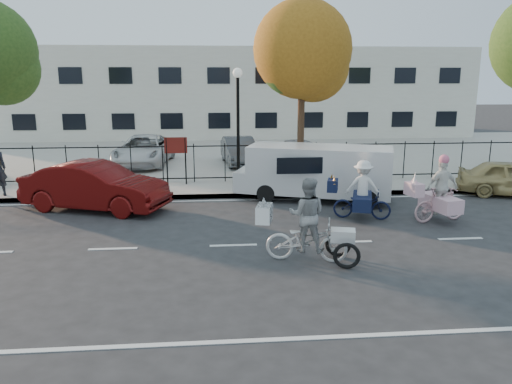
{
  "coord_description": "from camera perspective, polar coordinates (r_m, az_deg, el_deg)",
  "views": [
    {
      "loc": [
        -0.48,
        -12.01,
        4.2
      ],
      "look_at": [
        0.68,
        1.2,
        1.1
      ],
      "focal_mm": 35.0,
      "sensor_mm": 36.0,
      "label": 1
    }
  ],
  "objects": [
    {
      "name": "white_van",
      "position": [
        17.18,
        6.95,
        2.43
      ],
      "size": [
        5.68,
        3.28,
        1.87
      ],
      "rotation": [
        0.0,
        0.0,
        -0.34
      ],
      "color": "white",
      "rests_on": "ground"
    },
    {
      "name": "road_markings",
      "position": [
        12.73,
        -2.6,
        -6.1
      ],
      "size": [
        60.0,
        9.52,
        0.01
      ],
      "primitive_type": null,
      "color": "silver",
      "rests_on": "ground"
    },
    {
      "name": "iron_fence",
      "position": [
        19.5,
        -3.56,
        3.39
      ],
      "size": [
        58.0,
        0.06,
        1.5
      ],
      "primitive_type": null,
      "color": "black",
      "rests_on": "sidewalk"
    },
    {
      "name": "tree_mid",
      "position": [
        20.63,
        5.68,
        15.37
      ],
      "size": [
        3.91,
        3.91,
        7.17
      ],
      "color": "#442D1D",
      "rests_on": "ground"
    },
    {
      "name": "lamppost",
      "position": [
        18.87,
        -2.08,
        9.85
      ],
      "size": [
        0.36,
        0.36,
        4.33
      ],
      "color": "black",
      "rests_on": "sidewalk"
    },
    {
      "name": "bull_bike",
      "position": [
        15.19,
        11.96,
        -0.42
      ],
      "size": [
        1.97,
        1.39,
        1.77
      ],
      "rotation": [
        0.0,
        0.0,
        1.27
      ],
      "color": "black",
      "rests_on": "ground"
    },
    {
      "name": "ground",
      "position": [
        12.73,
        -2.6,
        -6.12
      ],
      "size": [
        120.0,
        120.0,
        0.0
      ],
      "primitive_type": "plane",
      "color": "#333334"
    },
    {
      "name": "sidewalk",
      "position": [
        18.58,
        -3.43,
        0.31
      ],
      "size": [
        60.0,
        2.2,
        0.15
      ],
      "primitive_type": "cube",
      "color": "#A8A399",
      "rests_on": "ground"
    },
    {
      "name": "curb",
      "position": [
        17.56,
        -3.33,
        -0.45
      ],
      "size": [
        60.0,
        0.1,
        0.15
      ],
      "primitive_type": "cube",
      "color": "#A8A399",
      "rests_on": "ground"
    },
    {
      "name": "parking_lot",
      "position": [
        27.33,
        -3.99,
        4.45
      ],
      "size": [
        60.0,
        15.6,
        0.15
      ],
      "primitive_type": "cube",
      "color": "#A8A399",
      "rests_on": "ground"
    },
    {
      "name": "red_sedan",
      "position": [
        16.65,
        -17.91,
        0.61
      ],
      "size": [
        4.92,
        3.11,
        1.53
      ],
      "primitive_type": "imported",
      "rotation": [
        0.0,
        0.0,
        1.22
      ],
      "color": "#530A09",
      "rests_on": "ground"
    },
    {
      "name": "lot_car_b",
      "position": [
        23.83,
        -12.67,
        4.71
      ],
      "size": [
        2.64,
        5.05,
        1.36
      ],
      "primitive_type": "imported",
      "rotation": [
        0.0,
        0.0,
        -0.08
      ],
      "color": "silver",
      "rests_on": "parking_lot"
    },
    {
      "name": "street_sign",
      "position": [
        19.06,
        -9.14,
        4.6
      ],
      "size": [
        0.85,
        0.06,
        1.8
      ],
      "color": "black",
      "rests_on": "sidewalk"
    },
    {
      "name": "lot_car_d",
      "position": [
        22.71,
        5.23,
        4.46
      ],
      "size": [
        2.45,
        3.99,
        1.27
      ],
      "primitive_type": "imported",
      "rotation": [
        0.0,
        0.0,
        0.27
      ],
      "color": "#9A9CA1",
      "rests_on": "parking_lot"
    },
    {
      "name": "lot_car_c",
      "position": [
        23.34,
        -1.92,
        4.72
      ],
      "size": [
        1.71,
        3.93,
        1.26
      ],
      "primitive_type": "imported",
      "rotation": [
        0.0,
        0.0,
        0.1
      ],
      "color": "#44474B",
      "rests_on": "parking_lot"
    },
    {
      "name": "unicorn_bike",
      "position": [
        15.51,
        20.27,
        -0.56
      ],
      "size": [
        2.03,
        1.45,
        2.0
      ],
      "rotation": [
        0.0,
        0.0,
        1.79
      ],
      "color": "#D6A3A8",
      "rests_on": "ground"
    },
    {
      "name": "zebra_trike",
      "position": [
        11.53,
        5.85,
        -4.27
      ],
      "size": [
        2.3,
        1.28,
        1.97
      ],
      "rotation": [
        0.0,
        0.0,
        1.32
      ],
      "color": "silver",
      "rests_on": "ground"
    },
    {
      "name": "building",
      "position": [
        37.03,
        -4.39,
        11.27
      ],
      "size": [
        34.0,
        10.0,
        6.0
      ],
      "primitive_type": "cube",
      "color": "silver",
      "rests_on": "ground"
    }
  ]
}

